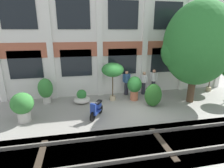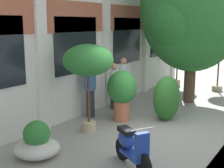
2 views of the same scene
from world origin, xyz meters
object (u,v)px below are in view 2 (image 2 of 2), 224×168
object	(u,v)px
broadleaf_tree	(193,9)
scooter_second_parked	(131,147)
potted_plant_wide_bowl	(37,143)
resident_by_doorway	(124,79)
topiary_hedge	(167,98)
potted_plant_terracotta_small	(88,62)
resident_watching_tracks	(114,85)
potted_plant_low_pan	(220,50)
potted_plant_tall_urn	(178,47)
resident_near_plants	(90,89)
potted_plant_glazed_jar	(122,91)

from	to	relation	value
broadleaf_tree	scooter_second_parked	xyz separation A→B (m)	(-5.88, -0.86, -2.96)
potted_plant_wide_bowl	resident_by_doorway	distance (m)	5.08
topiary_hedge	potted_plant_terracotta_small	bearing A→B (deg)	147.52
resident_watching_tracks	potted_plant_terracotta_small	bearing A→B (deg)	-24.86
potted_plant_low_pan	scooter_second_parked	xyz separation A→B (m)	(-8.40, -0.49, -1.33)
potted_plant_tall_urn	resident_watching_tracks	size ratio (longest dim) A/B	1.46
potted_plant_terracotta_small	resident_near_plants	xyz separation A→B (m)	(1.11, 0.79, -1.02)
potted_plant_glazed_jar	scooter_second_parked	bearing A→B (deg)	-145.05
potted_plant_tall_urn	topiary_hedge	xyz separation A→B (m)	(-5.10, -1.71, -1.14)
potted_plant_glazed_jar	resident_by_doorway	world-z (taller)	resident_by_doorway
potted_plant_wide_bowl	potted_plant_low_pan	xyz separation A→B (m)	(9.11, -1.49, 1.45)
potted_plant_wide_bowl	topiary_hedge	xyz separation A→B (m)	(4.03, -1.31, 0.37)
potted_plant_glazed_jar	resident_near_plants	world-z (taller)	resident_near_plants
potted_plant_tall_urn	resident_by_doorway	distance (m)	4.27
potted_plant_tall_urn	topiary_hedge	distance (m)	5.50
potted_plant_wide_bowl	resident_near_plants	distance (m)	3.20
broadleaf_tree	potted_plant_wide_bowl	world-z (taller)	broadleaf_tree
potted_plant_glazed_jar	scooter_second_parked	world-z (taller)	potted_plant_glazed_jar
scooter_second_parked	resident_near_plants	xyz separation A→B (m)	(2.32, 2.80, 0.46)
scooter_second_parked	resident_near_plants	distance (m)	3.67
potted_plant_terracotta_small	resident_watching_tracks	distance (m)	2.63
potted_plant_wide_bowl	potted_plant_terracotta_small	size ratio (longest dim) A/B	0.42
broadleaf_tree	scooter_second_parked	size ratio (longest dim) A/B	4.77
potted_plant_low_pan	topiary_hedge	world-z (taller)	potted_plant_low_pan
potted_plant_tall_urn	potted_plant_wide_bowl	bearing A→B (deg)	-177.52
resident_near_plants	potted_plant_tall_urn	bearing A→B (deg)	88.71
potted_plant_terracotta_small	scooter_second_parked	world-z (taller)	potted_plant_terracotta_small
resident_near_plants	potted_plant_wide_bowl	bearing A→B (deg)	-72.02
broadleaf_tree	potted_plant_terracotta_small	bearing A→B (deg)	166.24
potted_plant_tall_urn	resident_watching_tracks	xyz separation A→B (m)	(-4.91, 0.31, -0.97)
broadleaf_tree	topiary_hedge	distance (m)	3.74
resident_by_doorway	topiary_hedge	xyz separation A→B (m)	(-0.95, -2.10, -0.23)
potted_plant_low_pan	resident_near_plants	xyz separation A→B (m)	(-6.07, 2.31, -0.87)
potted_plant_terracotta_small	resident_watching_tracks	xyz separation A→B (m)	(2.30, 0.67, -1.07)
potted_plant_glazed_jar	topiary_hedge	size ratio (longest dim) A/B	1.13
potted_plant_terracotta_small	topiary_hedge	distance (m)	2.79
potted_plant_tall_urn	topiary_hedge	size ratio (longest dim) A/B	1.71
resident_by_doorway	resident_watching_tracks	world-z (taller)	resident_by_doorway
potted_plant_wide_bowl	broadleaf_tree	bearing A→B (deg)	-9.56
potted_plant_terracotta_small	potted_plant_tall_urn	size ratio (longest dim) A/B	1.03
broadleaf_tree	potted_plant_terracotta_small	xyz separation A→B (m)	(-4.67, 1.14, -1.48)
potted_plant_glazed_jar	resident_watching_tracks	distance (m)	1.31
potted_plant_glazed_jar	scooter_second_parked	distance (m)	3.16
resident_by_doorway	resident_watching_tracks	bearing A→B (deg)	-44.51
resident_near_plants	topiary_hedge	size ratio (longest dim) A/B	1.23
potted_plant_low_pan	broadleaf_tree	bearing A→B (deg)	171.51
potted_plant_terracotta_small	resident_by_doorway	distance (m)	3.31
potted_plant_wide_bowl	potted_plant_tall_urn	bearing A→B (deg)	2.48
potted_plant_tall_urn	scooter_second_parked	bearing A→B (deg)	-164.28
potted_plant_glazed_jar	resident_watching_tracks	size ratio (longest dim) A/B	0.97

